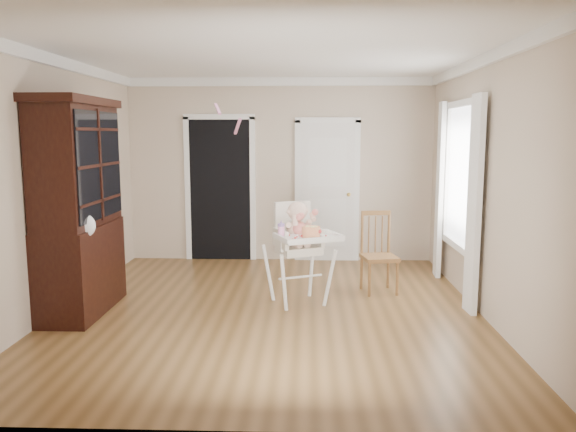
{
  "coord_description": "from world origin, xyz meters",
  "views": [
    {
      "loc": [
        0.42,
        -5.84,
        1.89
      ],
      "look_at": [
        0.2,
        0.18,
        1.01
      ],
      "focal_mm": 35.0,
      "sensor_mm": 36.0,
      "label": 1
    }
  ],
  "objects_px": {
    "china_cabinet": "(79,207)",
    "dining_chair": "(379,255)",
    "sippy_cup": "(281,230)",
    "cake": "(311,232)",
    "high_chair": "(299,241)"
  },
  "relations": [
    {
      "from": "high_chair",
      "to": "dining_chair",
      "type": "bearing_deg",
      "value": 4.54
    },
    {
      "from": "china_cabinet",
      "to": "high_chair",
      "type": "bearing_deg",
      "value": 9.35
    },
    {
      "from": "high_chair",
      "to": "china_cabinet",
      "type": "xyz_separation_m",
      "value": [
        -2.3,
        -0.38,
        0.42
      ]
    },
    {
      "from": "cake",
      "to": "sippy_cup",
      "type": "height_order",
      "value": "sippy_cup"
    },
    {
      "from": "china_cabinet",
      "to": "dining_chair",
      "type": "height_order",
      "value": "china_cabinet"
    },
    {
      "from": "china_cabinet",
      "to": "cake",
      "type": "bearing_deg",
      "value": 2.82
    },
    {
      "from": "cake",
      "to": "china_cabinet",
      "type": "distance_m",
      "value": 2.46
    },
    {
      "from": "sippy_cup",
      "to": "china_cabinet",
      "type": "relative_size",
      "value": 0.08
    },
    {
      "from": "sippy_cup",
      "to": "china_cabinet",
      "type": "bearing_deg",
      "value": -176.02
    },
    {
      "from": "cake",
      "to": "sippy_cup",
      "type": "bearing_deg",
      "value": 175.13
    },
    {
      "from": "dining_chair",
      "to": "cake",
      "type": "bearing_deg",
      "value": -147.14
    },
    {
      "from": "dining_chair",
      "to": "sippy_cup",
      "type": "bearing_deg",
      "value": -157.29
    },
    {
      "from": "high_chair",
      "to": "dining_chair",
      "type": "height_order",
      "value": "high_chair"
    },
    {
      "from": "cake",
      "to": "china_cabinet",
      "type": "height_order",
      "value": "china_cabinet"
    },
    {
      "from": "china_cabinet",
      "to": "dining_chair",
      "type": "relative_size",
      "value": 2.33
    }
  ]
}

